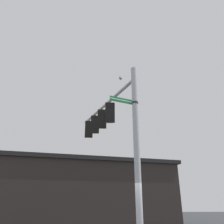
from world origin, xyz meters
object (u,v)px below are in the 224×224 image
Objects in this scene: traffic_light_nearest_pole at (110,114)px; traffic_light_arm_end at (89,130)px; street_name_sign at (128,102)px; traffic_light_mid_inner at (102,120)px; bird_flying at (121,79)px; traffic_light_mid_outer at (95,125)px.

traffic_light_arm_end is at bearing 110.98° from traffic_light_nearest_pole.
traffic_light_arm_end reaches higher than street_name_sign.
traffic_light_arm_end is (-0.83, 2.16, 0.00)m from traffic_light_mid_inner.
traffic_light_mid_inner is at bearing -151.10° from bird_flying.
traffic_light_mid_inner is 1.16m from traffic_light_mid_outer.
traffic_light_nearest_pole is 1.16m from traffic_light_mid_inner.
traffic_light_nearest_pole reaches higher than street_name_sign.
traffic_light_mid_outer is at bearing 106.85° from street_name_sign.
traffic_light_mid_outer is at bearing 110.98° from traffic_light_nearest_pole.
traffic_light_nearest_pole and traffic_light_mid_inner have the same top height.
traffic_light_nearest_pole is at bearing -69.02° from traffic_light_arm_end.
traffic_light_mid_inner is at bearing -69.02° from traffic_light_mid_outer.
traffic_light_mid_outer is (-0.83, 2.16, 0.00)m from traffic_light_nearest_pole.
traffic_light_mid_outer is 3.66× the size of bird_flying.
traffic_light_mid_outer is 5.12m from street_name_sign.
traffic_light_arm_end is 4.23m from bird_flying.
traffic_light_mid_inner is 1.00× the size of traffic_light_mid_outer.
traffic_light_mid_inner is 2.31m from traffic_light_arm_end.
street_name_sign is at bearing -74.37° from traffic_light_mid_inner.
traffic_light_nearest_pole is at bearing 103.42° from street_name_sign.
traffic_light_nearest_pole is at bearing -69.02° from traffic_light_mid_outer.
bird_flying reaches higher than street_name_sign.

